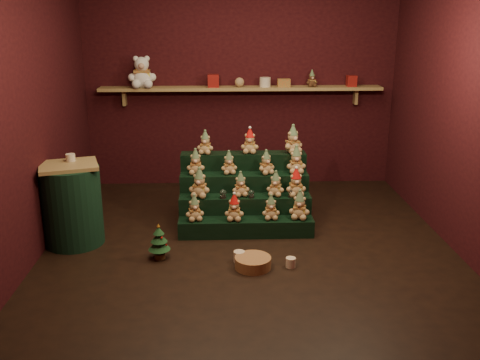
{
  "coord_description": "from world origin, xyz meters",
  "views": [
    {
      "loc": [
        -0.27,
        -4.98,
        2.22
      ],
      "look_at": [
        -0.07,
        0.25,
        0.58
      ],
      "focal_mm": 40.0,
      "sensor_mm": 36.0,
      "label": 1
    }
  ],
  "objects_px": {
    "brown_bear": "(312,79)",
    "side_table": "(72,205)",
    "wicker_basket": "(253,262)",
    "white_bear": "(142,68)",
    "snow_globe_c": "(291,193)",
    "mug_right": "(291,262)",
    "riser_tier_front": "(246,227)",
    "mini_christmas_tree": "(159,242)",
    "snow_globe_b": "(251,194)",
    "mug_left": "(239,257)",
    "snow_globe_a": "(223,194)"
  },
  "relations": [
    {
      "from": "mug_right",
      "to": "white_bear",
      "type": "distance_m",
      "value": 3.28
    },
    {
      "from": "snow_globe_b",
      "to": "snow_globe_c",
      "type": "xyz_separation_m",
      "value": [
        0.42,
        0.0,
        -0.0
      ]
    },
    {
      "from": "riser_tier_front",
      "to": "mini_christmas_tree",
      "type": "relative_size",
      "value": 3.96
    },
    {
      "from": "snow_globe_b",
      "to": "side_table",
      "type": "relative_size",
      "value": 0.1
    },
    {
      "from": "snow_globe_c",
      "to": "side_table",
      "type": "height_order",
      "value": "side_table"
    },
    {
      "from": "snow_globe_b",
      "to": "mini_christmas_tree",
      "type": "relative_size",
      "value": 0.24
    },
    {
      "from": "snow_globe_c",
      "to": "white_bear",
      "type": "distance_m",
      "value": 2.57
    },
    {
      "from": "side_table",
      "to": "mug_left",
      "type": "xyz_separation_m",
      "value": [
        1.64,
        -0.5,
        -0.36
      ]
    },
    {
      "from": "wicker_basket",
      "to": "brown_bear",
      "type": "bearing_deg",
      "value": 69.88
    },
    {
      "from": "brown_bear",
      "to": "side_table",
      "type": "bearing_deg",
      "value": -155.83
    },
    {
      "from": "mug_right",
      "to": "snow_globe_c",
      "type": "bearing_deg",
      "value": 83.05
    },
    {
      "from": "riser_tier_front",
      "to": "snow_globe_a",
      "type": "height_order",
      "value": "snow_globe_a"
    },
    {
      "from": "snow_globe_b",
      "to": "mug_right",
      "type": "bearing_deg",
      "value": -70.99
    },
    {
      "from": "mug_left",
      "to": "brown_bear",
      "type": "relative_size",
      "value": 0.52
    },
    {
      "from": "snow_globe_b",
      "to": "mini_christmas_tree",
      "type": "xyz_separation_m",
      "value": [
        -0.9,
        -0.67,
        -0.23
      ]
    },
    {
      "from": "riser_tier_front",
      "to": "snow_globe_b",
      "type": "relative_size",
      "value": 16.38
    },
    {
      "from": "riser_tier_front",
      "to": "mini_christmas_tree",
      "type": "xyz_separation_m",
      "value": [
        -0.84,
        -0.51,
        0.08
      ]
    },
    {
      "from": "side_table",
      "to": "mug_right",
      "type": "relative_size",
      "value": 9.1
    },
    {
      "from": "wicker_basket",
      "to": "white_bear",
      "type": "height_order",
      "value": "white_bear"
    },
    {
      "from": "snow_globe_c",
      "to": "brown_bear",
      "type": "xyz_separation_m",
      "value": [
        0.43,
        1.52,
        1.02
      ]
    },
    {
      "from": "riser_tier_front",
      "to": "white_bear",
      "type": "height_order",
      "value": "white_bear"
    },
    {
      "from": "brown_bear",
      "to": "white_bear",
      "type": "bearing_deg",
      "value": 169.94
    },
    {
      "from": "wicker_basket",
      "to": "brown_bear",
      "type": "height_order",
      "value": "brown_bear"
    },
    {
      "from": "mini_christmas_tree",
      "to": "wicker_basket",
      "type": "relative_size",
      "value": 1.07
    },
    {
      "from": "snow_globe_c",
      "to": "wicker_basket",
      "type": "xyz_separation_m",
      "value": [
        -0.46,
        -0.9,
        -0.35
      ]
    },
    {
      "from": "snow_globe_c",
      "to": "side_table",
      "type": "bearing_deg",
      "value": -172.78
    },
    {
      "from": "mug_left",
      "to": "mug_right",
      "type": "bearing_deg",
      "value": -15.01
    },
    {
      "from": "snow_globe_a",
      "to": "mini_christmas_tree",
      "type": "height_order",
      "value": "snow_globe_a"
    },
    {
      "from": "mini_christmas_tree",
      "to": "side_table",
      "type": "bearing_deg",
      "value": 156.01
    },
    {
      "from": "side_table",
      "to": "wicker_basket",
      "type": "height_order",
      "value": "side_table"
    },
    {
      "from": "mug_left",
      "to": "brown_bear",
      "type": "distance_m",
      "value": 2.86
    },
    {
      "from": "mug_left",
      "to": "wicker_basket",
      "type": "xyz_separation_m",
      "value": [
        0.12,
        -0.13,
        -0.0
      ]
    },
    {
      "from": "snow_globe_b",
      "to": "snow_globe_c",
      "type": "relative_size",
      "value": 1.01
    },
    {
      "from": "side_table",
      "to": "mini_christmas_tree",
      "type": "bearing_deg",
      "value": -41.01
    },
    {
      "from": "riser_tier_front",
      "to": "snow_globe_c",
      "type": "distance_m",
      "value": 0.6
    },
    {
      "from": "snow_globe_a",
      "to": "mug_left",
      "type": "height_order",
      "value": "snow_globe_a"
    },
    {
      "from": "snow_globe_b",
      "to": "wicker_basket",
      "type": "xyz_separation_m",
      "value": [
        -0.03,
        -0.9,
        -0.35
      ]
    },
    {
      "from": "snow_globe_b",
      "to": "white_bear",
      "type": "xyz_separation_m",
      "value": [
        -1.29,
        1.52,
        1.16
      ]
    },
    {
      "from": "snow_globe_c",
      "to": "mini_christmas_tree",
      "type": "relative_size",
      "value": 0.24
    },
    {
      "from": "side_table",
      "to": "mini_christmas_tree",
      "type": "relative_size",
      "value": 2.34
    },
    {
      "from": "wicker_basket",
      "to": "riser_tier_front",
      "type": "bearing_deg",
      "value": 92.17
    },
    {
      "from": "snow_globe_c",
      "to": "mug_right",
      "type": "distance_m",
      "value": 0.98
    },
    {
      "from": "snow_globe_b",
      "to": "mug_left",
      "type": "height_order",
      "value": "snow_globe_b"
    },
    {
      "from": "snow_globe_c",
      "to": "mug_left",
      "type": "xyz_separation_m",
      "value": [
        -0.58,
        -0.78,
        -0.35
      ]
    },
    {
      "from": "wicker_basket",
      "to": "white_bear",
      "type": "xyz_separation_m",
      "value": [
        -1.26,
        2.42,
        1.51
      ]
    },
    {
      "from": "snow_globe_b",
      "to": "mug_left",
      "type": "relative_size",
      "value": 0.82
    },
    {
      "from": "riser_tier_front",
      "to": "wicker_basket",
      "type": "xyz_separation_m",
      "value": [
        0.03,
        -0.74,
        -0.04
      ]
    },
    {
      "from": "riser_tier_front",
      "to": "snow_globe_a",
      "type": "relative_size",
      "value": 14.87
    },
    {
      "from": "side_table",
      "to": "mug_right",
      "type": "distance_m",
      "value": 2.22
    },
    {
      "from": "snow_globe_a",
      "to": "mug_left",
      "type": "bearing_deg",
      "value": -79.65
    }
  ]
}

